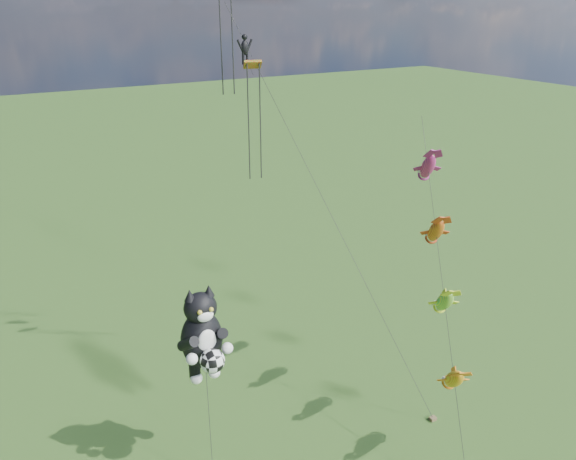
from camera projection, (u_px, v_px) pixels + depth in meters
cat_kite_rig at (203, 335)px, 29.61m from camera, size 2.74×4.25×10.16m
fish_windsock_rig at (440, 266)px, 32.52m from camera, size 7.60×14.15×16.83m
parafoil_rig at (247, 52)px, 35.14m from camera, size 6.48×16.64×27.24m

